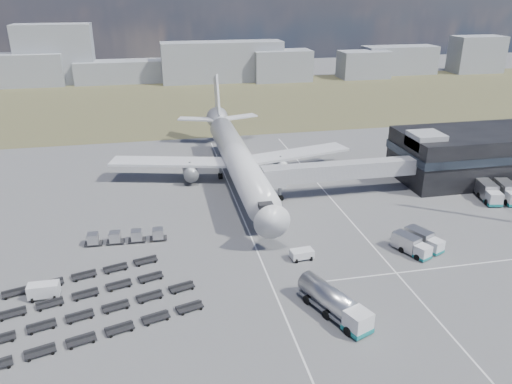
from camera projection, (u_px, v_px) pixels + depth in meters
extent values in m
plane|color=#565659|center=(273.00, 257.00, 74.67)|extent=(420.00, 420.00, 0.00)
cube|color=#4C4A2D|center=(199.00, 102.00, 174.14)|extent=(420.00, 90.00, 0.01)
cube|color=silver|center=(253.00, 242.00, 78.81)|extent=(0.25, 110.00, 0.01)
cube|color=silver|center=(360.00, 232.00, 82.19)|extent=(0.25, 110.00, 0.01)
cube|color=silver|center=(454.00, 266.00, 72.12)|extent=(40.00, 0.25, 0.01)
cube|color=black|center=(471.00, 155.00, 103.46)|extent=(30.00, 16.00, 10.00)
cube|color=#262D38|center=(472.00, 150.00, 103.00)|extent=(30.40, 16.40, 1.60)
cube|color=#939399|center=(426.00, 140.00, 97.67)|extent=(6.00, 6.00, 3.00)
cube|color=#939399|center=(341.00, 170.00, 94.64)|extent=(29.80, 3.00, 3.00)
cube|color=#939399|center=(273.00, 176.00, 91.68)|extent=(4.00, 3.60, 3.40)
cylinder|color=slate|center=(280.00, 188.00, 93.39)|extent=(0.70, 0.70, 5.10)
cylinder|color=black|center=(280.00, 198.00, 94.20)|extent=(1.40, 0.90, 1.40)
cylinder|color=silver|center=(238.00, 160.00, 99.77)|extent=(5.60, 48.00, 5.60)
cone|color=silver|center=(268.00, 215.00, 75.80)|extent=(5.60, 5.00, 5.60)
cone|color=silver|center=(219.00, 121.00, 124.78)|extent=(5.60, 8.00, 5.60)
cube|color=black|center=(265.00, 205.00, 77.30)|extent=(2.20, 2.00, 0.80)
cube|color=silver|center=(172.00, 162.00, 102.31)|extent=(25.59, 11.38, 0.50)
cube|color=silver|center=(294.00, 154.00, 107.19)|extent=(25.59, 11.38, 0.50)
cylinder|color=slate|center=(190.00, 172.00, 101.81)|extent=(3.00, 5.00, 3.00)
cylinder|color=slate|center=(280.00, 165.00, 105.37)|extent=(3.00, 5.00, 3.00)
cube|color=silver|center=(196.00, 119.00, 125.41)|extent=(9.49, 5.63, 0.35)
cube|color=silver|center=(239.00, 117.00, 127.47)|extent=(9.49, 5.63, 0.35)
cube|color=silver|center=(217.00, 96.00, 125.31)|extent=(0.50, 9.06, 11.45)
cylinder|color=slate|center=(260.00, 223.00, 82.33)|extent=(0.50, 0.50, 2.50)
cylinder|color=slate|center=(220.00, 173.00, 104.34)|extent=(0.60, 0.60, 2.50)
cylinder|color=slate|center=(250.00, 171.00, 105.54)|extent=(0.60, 0.60, 2.50)
cylinder|color=black|center=(260.00, 227.00, 82.61)|extent=(0.50, 1.20, 1.20)
cube|color=gray|center=(6.00, 70.00, 198.04)|extent=(44.60, 12.00, 12.74)
cube|color=gray|center=(55.00, 54.00, 202.48)|extent=(29.95, 12.00, 23.49)
cube|color=gray|center=(122.00, 72.00, 207.36)|extent=(37.51, 12.00, 8.89)
cube|color=gray|center=(222.00, 62.00, 208.00)|extent=(50.14, 12.00, 16.26)
cube|color=gray|center=(282.00, 66.00, 210.01)|extent=(24.22, 12.00, 12.66)
cube|color=gray|center=(364.00, 64.00, 217.31)|extent=(21.28, 12.00, 11.39)
cube|color=gray|center=(399.00, 60.00, 227.20)|extent=(33.13, 12.00, 12.27)
cube|color=gray|center=(477.00, 54.00, 230.56)|extent=(23.10, 12.00, 16.27)
cube|color=silver|center=(358.00, 321.00, 57.71)|extent=(3.46, 3.46, 2.55)
cube|color=#147475|center=(357.00, 328.00, 58.09)|extent=(3.60, 3.60, 0.55)
cylinder|color=#AAAAAF|center=(327.00, 295.00, 61.70)|extent=(5.67, 8.75, 2.77)
cube|color=slate|center=(327.00, 304.00, 62.18)|extent=(5.57, 8.70, 0.39)
cylinder|color=black|center=(335.00, 313.00, 61.01)|extent=(3.13, 2.21, 1.22)
cube|color=silver|center=(302.00, 255.00, 73.78)|extent=(3.50, 2.19, 1.50)
cube|color=silver|center=(44.00, 291.00, 64.45)|extent=(3.89, 1.76, 2.11)
cube|color=silver|center=(269.00, 172.00, 104.49)|extent=(4.15, 5.80, 2.52)
cube|color=#147475|center=(269.00, 176.00, 104.89)|extent=(4.27, 5.92, 0.40)
cube|color=silver|center=(423.00, 252.00, 73.69)|extent=(2.65, 2.61, 1.95)
cube|color=#147475|center=(422.00, 256.00, 73.98)|extent=(2.77, 2.72, 0.40)
cube|color=#AAAAAF|center=(406.00, 242.00, 75.88)|extent=(3.59, 4.59, 2.30)
cube|color=silver|center=(435.00, 246.00, 75.31)|extent=(2.65, 2.61, 1.95)
cube|color=#147475|center=(435.00, 251.00, 75.60)|extent=(2.77, 2.72, 0.40)
cube|color=#AAAAAF|center=(419.00, 236.00, 77.50)|extent=(3.59, 4.59, 2.30)
cube|color=silver|center=(494.00, 199.00, 91.48)|extent=(2.89, 2.80, 2.35)
cube|color=#147475|center=(493.00, 203.00, 91.83)|extent=(3.01, 2.93, 0.48)
cube|color=#AAAAAF|center=(486.00, 189.00, 94.77)|extent=(3.52, 5.33, 2.78)
cube|color=#AAAAAF|center=(505.00, 189.00, 94.76)|extent=(3.52, 5.33, 2.78)
cube|color=black|center=(94.00, 243.00, 77.91)|extent=(2.75, 1.74, 0.19)
cube|color=#AAAAAF|center=(93.00, 238.00, 77.57)|extent=(1.71, 1.71, 1.56)
cube|color=black|center=(116.00, 242.00, 78.43)|extent=(2.75, 1.74, 0.19)
cube|color=#AAAAAF|center=(115.00, 237.00, 78.10)|extent=(1.71, 1.71, 1.56)
cube|color=black|center=(137.00, 240.00, 78.96)|extent=(2.75, 1.74, 0.19)
cube|color=#AAAAAF|center=(137.00, 235.00, 78.62)|extent=(1.71, 1.71, 1.56)
cube|color=black|center=(158.00, 238.00, 79.49)|extent=(2.75, 1.74, 0.19)
cube|color=#AAAAAF|center=(158.00, 233.00, 79.15)|extent=(1.71, 1.71, 1.56)
cube|color=black|center=(101.00, 333.00, 57.72)|extent=(25.69, 9.01, 0.79)
cube|color=black|center=(92.00, 312.00, 61.47)|extent=(25.69, 9.01, 0.79)
cube|color=black|center=(85.00, 293.00, 65.22)|extent=(21.48, 7.77, 0.79)
cube|color=black|center=(79.00, 276.00, 68.96)|extent=(21.48, 7.77, 0.79)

